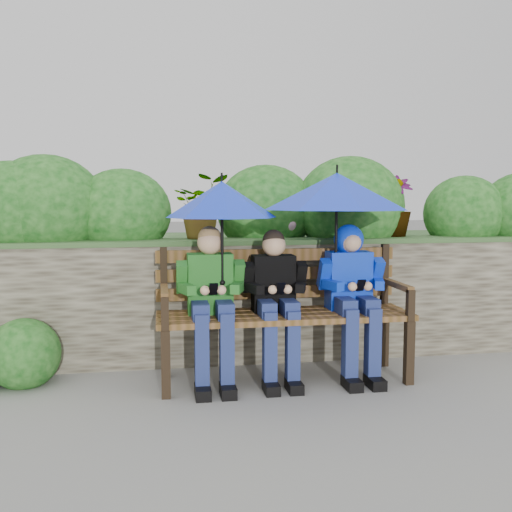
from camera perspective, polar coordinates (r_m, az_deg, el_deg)
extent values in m
plane|color=gray|center=(4.27, 0.23, -12.93)|extent=(60.00, 60.00, 0.00)
cube|color=#413C2F|center=(4.86, -1.29, -4.52)|extent=(8.00, 0.40, 1.00)
cube|color=#2A4922|center=(4.80, -1.30, 1.49)|extent=(8.00, 0.42, 0.04)
cube|color=#2A4922|center=(6.04, -2.94, -2.69)|extent=(8.00, 2.00, 0.96)
ellipsoid|color=#0C410F|center=(5.05, -23.20, 4.19)|extent=(0.90, 0.72, 0.81)
ellipsoid|color=#0C410F|center=(4.98, -13.24, 4.24)|extent=(0.83, 0.66, 0.75)
ellipsoid|color=#0C410F|center=(5.17, 0.99, 4.67)|extent=(0.90, 0.72, 0.81)
ellipsoid|color=#0C410F|center=(5.22, 9.39, 4.94)|extent=(1.00, 0.80, 0.90)
ellipsoid|color=#0C410F|center=(5.64, 20.12, 4.04)|extent=(0.77, 0.62, 0.70)
ellipsoid|color=#0C410F|center=(5.03, -20.26, 4.56)|extent=(0.98, 0.78, 0.88)
sphere|color=#E19EBC|center=(4.90, -18.64, 2.91)|extent=(0.14, 0.14, 0.14)
sphere|color=#E19EBC|center=(4.96, 3.32, 3.24)|extent=(0.14, 0.14, 0.14)
imported|color=#0C410F|center=(4.85, -5.35, 4.92)|extent=(0.48, 0.42, 0.54)
imported|color=#0C410F|center=(5.26, 13.66, 4.92)|extent=(0.31, 0.31, 0.55)
sphere|color=#0C410F|center=(4.59, -22.20, -9.08)|extent=(0.53, 0.53, 0.53)
cube|color=black|center=(4.02, -9.01, -10.66)|extent=(0.06, 0.06, 0.47)
cube|color=black|center=(4.47, -9.08, -8.95)|extent=(0.06, 0.06, 0.47)
cube|color=black|center=(4.40, 15.05, -9.33)|extent=(0.06, 0.06, 0.47)
cube|color=black|center=(4.82, 12.68, -7.94)|extent=(0.06, 0.06, 0.47)
cube|color=brown|center=(4.09, 3.51, -6.57)|extent=(1.90, 0.11, 0.04)
cube|color=brown|center=(4.22, 3.08, -6.18)|extent=(1.90, 0.11, 0.04)
cube|color=brown|center=(4.35, 2.68, -5.81)|extent=(1.90, 0.11, 0.04)
cube|color=brown|center=(4.48, 2.31, -5.46)|extent=(1.90, 0.11, 0.04)
cube|color=black|center=(4.39, -9.19, -2.55)|extent=(0.05, 0.05, 0.53)
cube|color=brown|center=(4.14, -9.15, -3.50)|extent=(0.05, 0.49, 0.04)
cube|color=black|center=(3.93, -9.09, -5.72)|extent=(0.05, 0.05, 0.23)
cube|color=black|center=(4.75, 12.72, -2.00)|extent=(0.05, 0.05, 0.53)
cube|color=brown|center=(4.52, 13.96, -2.83)|extent=(0.05, 0.49, 0.04)
cube|color=black|center=(4.32, 15.18, -4.80)|extent=(0.05, 0.05, 0.23)
cube|color=brown|center=(4.51, 2.16, -3.62)|extent=(1.90, 0.04, 0.09)
cube|color=brown|center=(4.49, 2.17, -1.76)|extent=(1.90, 0.04, 0.09)
cube|color=brown|center=(4.47, 2.18, 0.11)|extent=(1.90, 0.04, 0.09)
cube|color=#1E621F|center=(4.25, -4.63, -2.75)|extent=(0.33, 0.19, 0.45)
sphere|color=#DBA77B|center=(4.20, -4.64, 1.36)|extent=(0.18, 0.18, 0.18)
sphere|color=#9E7542|center=(4.21, -4.65, 1.81)|extent=(0.18, 0.18, 0.18)
cube|color=navy|center=(4.12, -5.64, -5.36)|extent=(0.12, 0.31, 0.12)
cube|color=navy|center=(4.04, -5.44, -9.79)|extent=(0.10, 0.11, 0.57)
cube|color=black|center=(4.06, -5.34, -13.40)|extent=(0.11, 0.21, 0.08)
cube|color=navy|center=(4.14, -3.21, -5.30)|extent=(0.12, 0.31, 0.12)
cube|color=navy|center=(4.05, -2.93, -9.71)|extent=(0.10, 0.11, 0.57)
cube|color=black|center=(4.07, -2.82, -13.30)|extent=(0.11, 0.21, 0.08)
cube|color=#1E621F|center=(4.18, -7.43, -2.11)|extent=(0.08, 0.18, 0.25)
cube|color=#1E621F|center=(4.07, -6.94, -3.29)|extent=(0.12, 0.21, 0.07)
sphere|color=#DBA77B|center=(3.99, -5.13, -3.45)|extent=(0.07, 0.07, 0.07)
cube|color=#1E621F|center=(4.22, -1.75, -2.00)|extent=(0.08, 0.18, 0.25)
cube|color=#1E621F|center=(4.10, -1.91, -3.18)|extent=(0.12, 0.21, 0.07)
sphere|color=#DBA77B|center=(4.00, -3.46, -3.42)|extent=(0.07, 0.07, 0.07)
cube|color=black|center=(3.98, -4.29, -3.32)|extent=(0.06, 0.07, 0.09)
cube|color=black|center=(4.32, 1.73, -2.73)|extent=(0.32, 0.19, 0.43)
sphere|color=#DBA77B|center=(4.27, 1.80, 1.12)|extent=(0.18, 0.18, 0.18)
sphere|color=black|center=(4.28, 1.77, 1.54)|extent=(0.17, 0.17, 0.17)
cube|color=navy|center=(4.19, 1.00, -5.19)|extent=(0.11, 0.30, 0.11)
cube|color=navy|center=(4.11, 1.38, -9.49)|extent=(0.09, 0.10, 0.57)
cube|color=black|center=(4.13, 1.52, -13.02)|extent=(0.10, 0.20, 0.07)
cube|color=navy|center=(4.22, 3.24, -5.11)|extent=(0.11, 0.30, 0.11)
cube|color=navy|center=(4.15, 3.68, -9.37)|extent=(0.09, 0.10, 0.57)
cube|color=black|center=(4.17, 3.84, -12.88)|extent=(0.10, 0.20, 0.07)
cube|color=black|center=(4.23, -0.79, -2.14)|extent=(0.07, 0.17, 0.24)
cube|color=black|center=(4.13, -0.15, -3.25)|extent=(0.12, 0.20, 0.06)
sphere|color=#DBA77B|center=(4.07, 1.66, -3.39)|extent=(0.06, 0.06, 0.06)
cube|color=black|center=(4.31, 4.46, -2.01)|extent=(0.07, 0.17, 0.24)
cube|color=black|center=(4.20, 4.48, -3.12)|extent=(0.12, 0.20, 0.06)
sphere|color=#DBA77B|center=(4.09, 3.19, -3.35)|extent=(0.06, 0.06, 0.06)
cube|color=black|center=(4.07, 2.45, -3.26)|extent=(0.06, 0.07, 0.09)
cube|color=#002ABA|center=(4.47, 9.23, -2.39)|extent=(0.33, 0.19, 0.45)
sphere|color=#DBA77B|center=(4.42, 9.38, 1.49)|extent=(0.18, 0.18, 0.18)
sphere|color=#002ABA|center=(4.45, 9.26, 1.65)|extent=(0.23, 0.23, 0.23)
sphere|color=#DBA77B|center=(4.38, 9.57, 1.32)|extent=(0.14, 0.14, 0.14)
cube|color=navy|center=(4.33, 8.76, -4.86)|extent=(0.12, 0.31, 0.12)
cube|color=navy|center=(4.25, 9.37, -9.05)|extent=(0.10, 0.11, 0.57)
cube|color=black|center=(4.27, 9.57, -12.47)|extent=(0.11, 0.21, 0.08)
cube|color=navy|center=(4.39, 10.93, -4.76)|extent=(0.12, 0.31, 0.12)
cube|color=navy|center=(4.31, 11.59, -8.89)|extent=(0.10, 0.11, 0.57)
cube|color=black|center=(4.33, 11.80, -12.26)|extent=(0.11, 0.21, 0.08)
cube|color=#002ABA|center=(4.36, 6.86, -1.80)|extent=(0.08, 0.18, 0.25)
cube|color=#002ABA|center=(4.26, 7.70, -2.91)|extent=(0.12, 0.21, 0.07)
sphere|color=#DBA77B|center=(4.21, 9.63, -3.03)|extent=(0.07, 0.07, 0.07)
cube|color=#002ABA|center=(4.49, 11.96, -1.66)|extent=(0.08, 0.18, 0.25)
cube|color=#002ABA|center=(4.38, 12.19, -2.76)|extent=(0.12, 0.21, 0.07)
sphere|color=#DBA77B|center=(4.25, 11.11, -2.98)|extent=(0.07, 0.07, 0.07)
cube|color=black|center=(4.22, 10.42, -2.90)|extent=(0.06, 0.07, 0.09)
cone|color=#112FCB|center=(4.12, -3.43, 5.68)|extent=(0.81, 0.81, 0.26)
cylinder|color=black|center=(4.13, -3.45, 7.90)|extent=(0.02, 0.02, 0.06)
cylinder|color=black|center=(4.14, -3.41, 1.48)|extent=(0.02, 0.02, 0.61)
sphere|color=black|center=(4.17, -3.38, -2.68)|extent=(0.04, 0.04, 0.04)
cone|color=#112FCB|center=(4.34, 8.08, 6.43)|extent=(1.11, 1.11, 0.28)
cylinder|color=black|center=(4.34, 8.11, 8.64)|extent=(0.02, 0.02, 0.06)
cylinder|color=black|center=(4.34, 8.02, 2.16)|extent=(0.02, 0.02, 0.65)
sphere|color=black|center=(4.38, 7.96, -2.06)|extent=(0.04, 0.04, 0.04)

